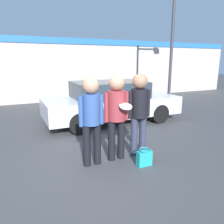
# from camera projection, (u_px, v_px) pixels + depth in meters

# --- Properties ---
(ground_plane) EXTENTS (56.00, 56.00, 0.00)m
(ground_plane) POSITION_uv_depth(u_px,v_px,m) (102.00, 160.00, 4.58)
(ground_plane) COLOR #3F3F42
(storefront_building) EXTENTS (24.00, 0.22, 3.15)m
(storefront_building) POSITION_uv_depth(u_px,v_px,m) (45.00, 70.00, 10.73)
(storefront_building) COLOR #B2A89E
(storefront_building) RESTS_ON ground
(person_left) EXTENTS (0.50, 0.33, 1.75)m
(person_left) POSITION_uv_depth(u_px,v_px,m) (91.00, 114.00, 4.17)
(person_left) COLOR black
(person_left) RESTS_ON ground
(person_middle_with_frisbee) EXTENTS (0.54, 0.57, 1.78)m
(person_middle_with_frisbee) POSITION_uv_depth(u_px,v_px,m) (117.00, 109.00, 4.42)
(person_middle_with_frisbee) COLOR black
(person_middle_with_frisbee) RESTS_ON ground
(person_right) EXTENTS (0.54, 0.37, 1.78)m
(person_right) POSITION_uv_depth(u_px,v_px,m) (139.00, 107.00, 4.66)
(person_right) COLOR #2D3347
(person_right) RESTS_ON ground
(parked_car_near) EXTENTS (4.46, 1.90, 1.37)m
(parked_car_near) POSITION_uv_depth(u_px,v_px,m) (111.00, 102.00, 7.37)
(parked_car_near) COLOR silver
(parked_car_near) RESTS_ON ground
(street_lamp) EXTENTS (1.52, 0.35, 5.31)m
(street_lamp) POSITION_uv_depth(u_px,v_px,m) (179.00, 27.00, 8.54)
(street_lamp) COLOR #38383D
(street_lamp) RESTS_ON ground
(handbag) EXTENTS (0.30, 0.23, 0.35)m
(handbag) POSITION_uv_depth(u_px,v_px,m) (144.00, 158.00, 4.33)
(handbag) COLOR teal
(handbag) RESTS_ON ground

